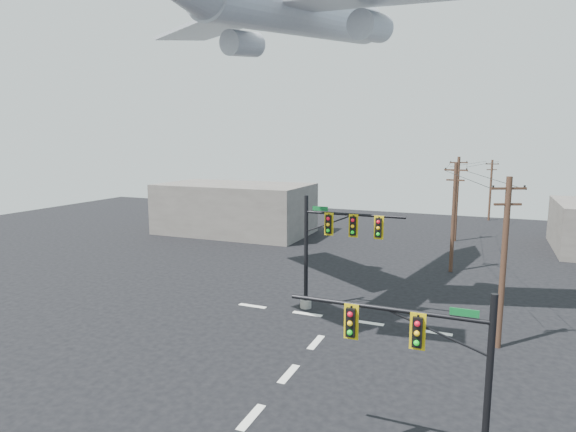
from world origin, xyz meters
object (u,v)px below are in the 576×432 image
at_px(signal_mast_far, 329,248).
at_px(utility_pole_d, 491,189).
at_px(utility_pole_c, 457,197).
at_px(airliner, 304,12).
at_px(utility_pole_a, 504,260).
at_px(signal_mast_near, 440,377).
at_px(utility_pole_b, 453,215).

distance_m(signal_mast_far, utility_pole_d, 45.08).
xyz_separation_m(utility_pole_c, utility_pole_d, (3.49, 16.96, -0.47)).
bearing_deg(utility_pole_d, airliner, -120.93).
relative_size(signal_mast_far, utility_pole_c, 0.81).
relative_size(utility_pole_a, utility_pole_d, 1.09).
relative_size(signal_mast_far, utility_pole_d, 0.90).
xyz_separation_m(signal_mast_near, airliner, (-10.69, 15.45, 15.93)).
height_order(signal_mast_far, utility_pole_b, utility_pole_b).
bearing_deg(signal_mast_far, airliner, 144.73).
distance_m(utility_pole_c, utility_pole_d, 17.33).
distance_m(utility_pole_b, utility_pole_d, 30.77).
bearing_deg(utility_pole_c, airliner, -125.93).
bearing_deg(airliner, utility_pole_a, -95.72).
relative_size(signal_mast_near, utility_pole_c, 0.74).
xyz_separation_m(utility_pole_b, airliner, (-9.26, -11.63, 14.56)).
height_order(utility_pole_b, utility_pole_d, utility_pole_b).
bearing_deg(airliner, signal_mast_far, -115.36).
xyz_separation_m(signal_mast_far, utility_pole_b, (6.76, 13.40, 0.60)).
bearing_deg(utility_pole_a, signal_mast_near, -124.95).
xyz_separation_m(signal_mast_near, signal_mast_far, (-8.20, 13.69, 0.76)).
bearing_deg(signal_mast_far, utility_pole_d, 77.58).
xyz_separation_m(signal_mast_near, utility_pole_c, (-2.00, 40.74, 1.40)).
distance_m(utility_pole_a, utility_pole_c, 29.16).
bearing_deg(utility_pole_c, utility_pole_b, -104.61).
bearing_deg(signal_mast_near, utility_pole_c, 92.81).
relative_size(utility_pole_b, utility_pole_c, 0.99).
xyz_separation_m(utility_pole_b, utility_pole_d, (2.93, 30.62, -0.43)).
distance_m(signal_mast_near, utility_pole_c, 40.82).
bearing_deg(utility_pole_b, utility_pole_a, -72.23).
relative_size(signal_mast_near, utility_pole_b, 0.75).
bearing_deg(utility_pole_b, airliner, -123.86).
distance_m(utility_pole_b, airliner, 20.81).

